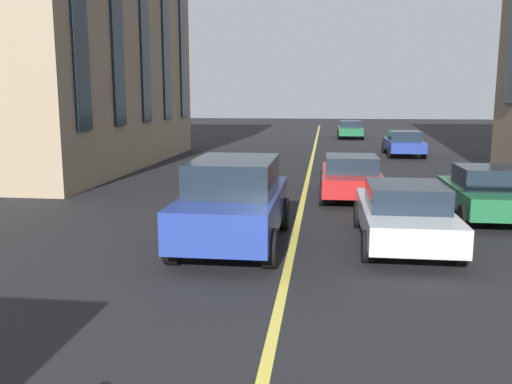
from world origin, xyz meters
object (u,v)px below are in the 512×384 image
object	(u,v)px
car_green_mid	(350,129)
car_red_far	(351,176)
car_green_oncoming	(486,192)
car_blue_parked_b	(403,143)
car_blue_trailing	(234,201)
car_silver_parked_a	(404,213)

from	to	relation	value
car_green_mid	car_red_far	bearing A→B (deg)	177.56
car_green_oncoming	car_blue_parked_b	bearing A→B (deg)	0.00
car_blue_trailing	car_red_far	bearing A→B (deg)	-24.87
car_blue_trailing	car_green_oncoming	bearing A→B (deg)	-61.36
car_silver_parked_a	car_green_mid	bearing A→B (deg)	-0.35
car_silver_parked_a	car_red_far	distance (m)	5.58
car_silver_parked_a	car_green_mid	distance (m)	30.94
car_blue_parked_b	car_blue_trailing	bearing A→B (deg)	161.97
car_green_oncoming	car_red_far	distance (m)	4.28
car_green_mid	car_red_far	xyz separation A→B (m)	(-25.43, 1.08, 0.00)
car_red_far	car_blue_trailing	bearing A→B (deg)	155.13
car_silver_parked_a	car_blue_parked_b	size ratio (longest dim) A/B	1.00
car_blue_parked_b	car_green_mid	bearing A→B (deg)	10.64
car_blue_parked_b	car_green_oncoming	bearing A→B (deg)	180.00
car_silver_parked_a	car_blue_parked_b	world-z (taller)	same
car_blue_trailing	car_blue_parked_b	distance (m)	19.94
car_red_far	car_blue_parked_b	bearing A→B (deg)	-14.71
car_green_oncoming	car_blue_trailing	xyz separation A→B (m)	(-3.37, 6.17, 0.27)
car_silver_parked_a	car_blue_trailing	distance (m)	3.69
car_blue_trailing	car_blue_parked_b	bearing A→B (deg)	-18.03
car_green_oncoming	car_red_far	world-z (taller)	car_green_oncoming
car_red_far	car_blue_parked_b	distance (m)	13.45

